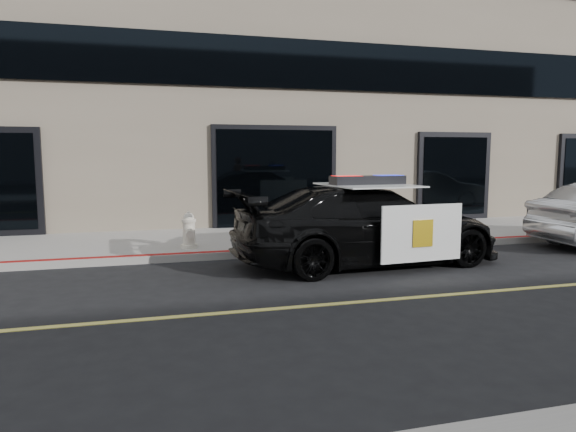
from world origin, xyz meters
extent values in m
plane|color=black|center=(0.00, 0.00, 0.00)|extent=(120.00, 120.00, 0.00)
cube|color=gray|center=(0.00, 5.25, 0.07)|extent=(60.00, 3.50, 0.15)
cube|color=#756856|center=(0.00, 10.50, 6.00)|extent=(60.00, 7.00, 12.00)
imported|color=black|center=(-0.32, 2.37, 0.75)|extent=(2.86, 5.50, 1.51)
cube|color=white|center=(0.25, 1.33, 0.73)|extent=(1.61, 0.15, 1.01)
cube|color=white|center=(0.10, 3.49, 0.73)|extent=(1.61, 0.15, 1.01)
cube|color=white|center=(-0.32, 2.37, 1.52)|extent=(1.63, 1.91, 0.03)
cube|color=gold|center=(0.26, 1.30, 0.73)|extent=(0.40, 0.04, 0.48)
cube|color=black|center=(-0.32, 2.37, 1.61)|extent=(1.47, 0.48, 0.18)
cube|color=red|center=(-0.76, 2.34, 1.62)|extent=(0.53, 0.36, 0.16)
cube|color=#0C19CC|center=(0.11, 2.40, 1.62)|extent=(0.53, 0.36, 0.16)
cylinder|color=beige|center=(-3.55, 4.15, 0.19)|extent=(0.35, 0.35, 0.08)
cylinder|color=beige|center=(-3.55, 4.15, 0.47)|extent=(0.25, 0.25, 0.48)
cylinder|color=beige|center=(-3.55, 4.15, 0.73)|extent=(0.30, 0.30, 0.06)
sphere|color=beige|center=(-3.55, 4.15, 0.79)|extent=(0.22, 0.22, 0.22)
cylinder|color=beige|center=(-3.55, 4.15, 0.88)|extent=(0.07, 0.07, 0.07)
cylinder|color=beige|center=(-3.55, 4.32, 0.54)|extent=(0.13, 0.12, 0.13)
cylinder|color=beige|center=(-3.55, 3.99, 0.54)|extent=(0.13, 0.12, 0.13)
cylinder|color=beige|center=(-3.55, 3.96, 0.47)|extent=(0.16, 0.13, 0.16)
camera|label=1|loc=(-4.34, -6.60, 2.10)|focal=32.00mm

